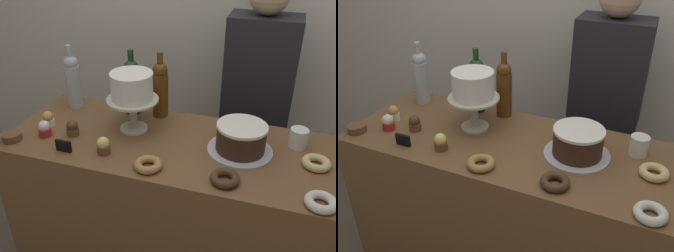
% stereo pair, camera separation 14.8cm
% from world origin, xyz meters
% --- Properties ---
extents(back_wall, '(6.00, 0.05, 2.60)m').
position_xyz_m(back_wall, '(0.00, 0.87, 1.30)').
color(back_wall, silver).
rests_on(back_wall, ground_plane).
extents(display_counter, '(1.44, 0.58, 0.96)m').
position_xyz_m(display_counter, '(0.00, 0.00, 0.48)').
color(display_counter, brown).
rests_on(display_counter, ground_plane).
extents(cake_stand_pedestal, '(0.23, 0.23, 0.16)m').
position_xyz_m(cake_stand_pedestal, '(-0.18, 0.06, 1.06)').
color(cake_stand_pedestal, beige).
rests_on(cake_stand_pedestal, display_counter).
extents(white_layer_cake, '(0.19, 0.19, 0.12)m').
position_xyz_m(white_layer_cake, '(-0.18, 0.06, 1.17)').
color(white_layer_cake, white).
rests_on(white_layer_cake, cake_stand_pedestal).
extents(silver_serving_platter, '(0.27, 0.27, 0.01)m').
position_xyz_m(silver_serving_platter, '(0.31, 0.02, 0.96)').
color(silver_serving_platter, silver).
rests_on(silver_serving_platter, display_counter).
extents(chocolate_round_cake, '(0.21, 0.21, 0.12)m').
position_xyz_m(chocolate_round_cake, '(0.31, 0.02, 1.02)').
color(chocolate_round_cake, '#3D2619').
rests_on(chocolate_round_cake, silver_serving_platter).
extents(wine_bottle_amber, '(0.08, 0.08, 0.33)m').
position_xyz_m(wine_bottle_amber, '(-0.11, 0.23, 1.10)').
color(wine_bottle_amber, '#5B3814').
rests_on(wine_bottle_amber, display_counter).
extents(wine_bottle_green, '(0.08, 0.08, 0.33)m').
position_xyz_m(wine_bottle_green, '(-0.26, 0.22, 1.10)').
color(wine_bottle_green, '#193D1E').
rests_on(wine_bottle_green, display_counter).
extents(wine_bottle_clear, '(0.08, 0.08, 0.33)m').
position_xyz_m(wine_bottle_clear, '(-0.57, 0.19, 1.10)').
color(wine_bottle_clear, '#B2BCC1').
rests_on(wine_bottle_clear, display_counter).
extents(cupcake_lemon, '(0.06, 0.06, 0.07)m').
position_xyz_m(cupcake_lemon, '(-0.23, -0.17, 0.99)').
color(cupcake_lemon, brown).
rests_on(cupcake_lemon, display_counter).
extents(cupcake_caramel, '(0.06, 0.06, 0.07)m').
position_xyz_m(cupcake_caramel, '(-0.58, -0.04, 0.99)').
color(cupcake_caramel, white).
rests_on(cupcake_caramel, display_counter).
extents(cupcake_chocolate, '(0.06, 0.06, 0.07)m').
position_xyz_m(cupcake_chocolate, '(-0.43, -0.08, 0.99)').
color(cupcake_chocolate, brown).
rests_on(cupcake_chocolate, display_counter).
extents(cupcake_vanilla, '(0.06, 0.06, 0.07)m').
position_xyz_m(cupcake_vanilla, '(-0.54, -0.12, 0.99)').
color(cupcake_vanilla, red).
rests_on(cupcake_vanilla, display_counter).
extents(donut_glazed, '(0.11, 0.11, 0.03)m').
position_xyz_m(donut_glazed, '(0.61, 0.01, 0.97)').
color(donut_glazed, '#E0C17F').
rests_on(donut_glazed, display_counter).
extents(donut_chocolate, '(0.11, 0.11, 0.03)m').
position_xyz_m(donut_chocolate, '(0.29, -0.20, 0.97)').
color(donut_chocolate, '#472D1E').
rests_on(donut_chocolate, display_counter).
extents(donut_maple, '(0.11, 0.11, 0.03)m').
position_xyz_m(donut_maple, '(-0.01, -0.21, 0.97)').
color(donut_maple, '#B27F47').
rests_on(donut_maple, display_counter).
extents(donut_sugar, '(0.11, 0.11, 0.03)m').
position_xyz_m(donut_sugar, '(0.62, -0.23, 0.97)').
color(donut_sugar, silver).
rests_on(donut_sugar, display_counter).
extents(cookie_stack, '(0.08, 0.08, 0.03)m').
position_xyz_m(cookie_stack, '(-0.66, -0.20, 0.97)').
color(cookie_stack, brown).
rests_on(cookie_stack, display_counter).
extents(price_sign_chalkboard, '(0.07, 0.01, 0.05)m').
position_xyz_m(price_sign_chalkboard, '(-0.39, -0.21, 0.98)').
color(price_sign_chalkboard, black).
rests_on(price_sign_chalkboard, display_counter).
extents(coffee_cup_ceramic, '(0.08, 0.08, 0.09)m').
position_xyz_m(coffee_cup_ceramic, '(0.54, 0.14, 1.00)').
color(coffee_cup_ceramic, white).
rests_on(coffee_cup_ceramic, display_counter).
extents(barista_figure, '(0.36, 0.22, 1.60)m').
position_xyz_m(barista_figure, '(0.32, 0.58, 0.84)').
color(barista_figure, black).
rests_on(barista_figure, ground_plane).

